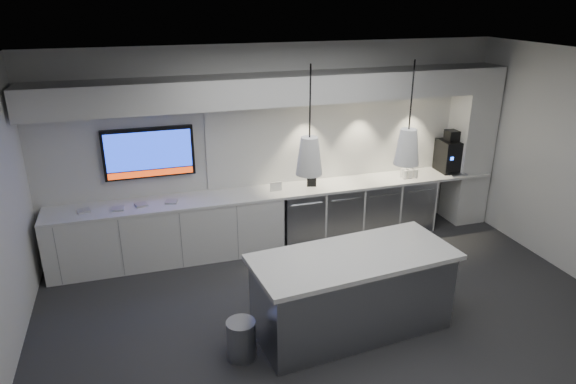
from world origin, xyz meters
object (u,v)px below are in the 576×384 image
object	(u,v)px
island	(352,292)
bin	(241,340)
wall_tv	(149,153)
coffee_machine	(451,154)

from	to	relation	value
island	bin	world-z (taller)	island
wall_tv	bin	world-z (taller)	wall_tv
island	bin	xyz separation A→B (m)	(-1.31, -0.12, -0.27)
bin	coffee_machine	size ratio (longest dim) A/B	0.65
wall_tv	bin	size ratio (longest dim) A/B	2.83
bin	coffee_machine	world-z (taller)	coffee_machine
wall_tv	coffee_machine	distance (m)	4.77
coffee_machine	wall_tv	bearing A→B (deg)	179.47
coffee_machine	island	bearing A→B (deg)	-137.06
wall_tv	bin	bearing A→B (deg)	-75.80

